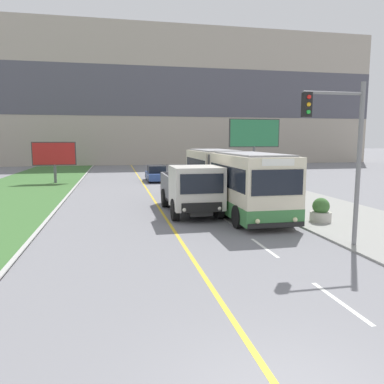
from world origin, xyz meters
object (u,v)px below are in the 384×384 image
at_px(car_distant, 156,174).
at_px(billboard_small, 54,155).
at_px(planter_round_near, 321,211).
at_px(planter_round_second, 283,199).
at_px(dump_truck, 193,190).
at_px(city_bus, 229,179).
at_px(billboard_large, 254,135).
at_px(traffic_light_mast, 343,144).
at_px(planter_round_third, 258,190).

bearing_deg(car_distant, billboard_small, 179.68).
distance_m(planter_round_near, planter_round_second, 3.69).
relative_size(car_distant, planter_round_near, 3.93).
bearing_deg(planter_round_near, dump_truck, 151.26).
bearing_deg(city_bus, billboard_large, 63.83).
relative_size(car_distant, billboard_large, 0.75).
bearing_deg(planter_round_near, billboard_small, 126.55).
bearing_deg(dump_truck, car_distant, 90.16).
bearing_deg(billboard_small, billboard_large, -3.68).
bearing_deg(billboard_large, traffic_light_mast, -103.37).
xyz_separation_m(dump_truck, planter_round_second, (5.26, 0.74, -0.71)).
height_order(car_distant, planter_round_near, car_distant).
bearing_deg(billboard_small, dump_truck, -61.30).
relative_size(planter_round_second, planter_round_third, 1.05).
relative_size(traffic_light_mast, planter_round_third, 5.27).
distance_m(city_bus, billboard_small, 18.57).
relative_size(traffic_light_mast, billboard_large, 1.00).
bearing_deg(billboard_large, planter_round_near, -101.46).
xyz_separation_m(city_bus, car_distant, (-2.58, 14.46, -0.93)).
xyz_separation_m(car_distant, planter_round_second, (5.31, -15.69, -0.11)).
bearing_deg(car_distant, planter_round_third, -66.17).
bearing_deg(city_bus, planter_round_near, -59.86).
height_order(planter_round_near, planter_round_second, planter_round_second).
distance_m(city_bus, planter_round_near, 5.79).
distance_m(dump_truck, billboard_small, 18.83).
bearing_deg(planter_round_third, billboard_large, 70.60).
xyz_separation_m(car_distant, traffic_light_mast, (3.90, -23.12, 2.97)).
height_order(traffic_light_mast, billboard_small, traffic_light_mast).
height_order(billboard_large, planter_round_third, billboard_large).
bearing_deg(city_bus, traffic_light_mast, -81.29).
bearing_deg(planter_round_second, traffic_light_mast, -100.69).
distance_m(city_bus, dump_truck, 3.22).
bearing_deg(city_bus, billboard_small, 128.52).
xyz_separation_m(traffic_light_mast, planter_round_second, (1.40, 7.43, -3.08)).
relative_size(dump_truck, planter_round_near, 5.93).
xyz_separation_m(dump_truck, planter_round_near, (5.39, -2.95, -0.73)).
distance_m(city_bus, traffic_light_mast, 9.00).
height_order(city_bus, billboard_large, billboard_large).
xyz_separation_m(billboard_large, planter_round_second, (-3.83, -14.58, -3.69)).
relative_size(billboard_small, planter_round_second, 3.26).
height_order(city_bus, dump_truck, city_bus).
xyz_separation_m(dump_truck, traffic_light_mast, (3.86, -6.69, 2.37)).
distance_m(dump_truck, billboard_large, 18.06).
bearing_deg(planter_round_second, dump_truck, -172.03).
xyz_separation_m(traffic_light_mast, planter_round_third, (1.40, 11.12, -3.11)).
xyz_separation_m(city_bus, planter_round_near, (2.86, -4.92, -1.05)).
height_order(dump_truck, planter_round_third, dump_truck).
height_order(dump_truck, billboard_large, billboard_large).
distance_m(city_bus, billboard_large, 15.11).
xyz_separation_m(dump_truck, planter_round_third, (5.25, 4.43, -0.74)).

